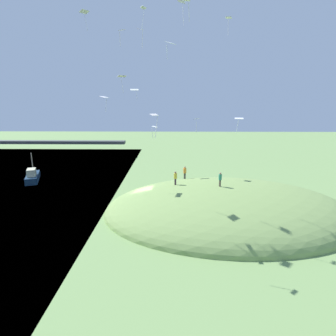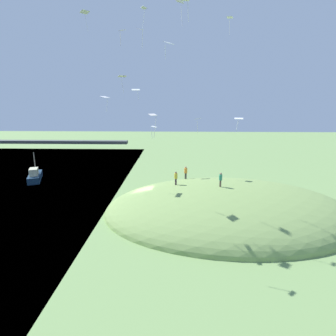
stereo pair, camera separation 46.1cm
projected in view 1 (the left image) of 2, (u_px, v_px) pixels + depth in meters
The scene contains 22 objects.
ground_plane at pixel (143, 204), 36.59m from camera, with size 160.00×160.00×0.00m, color #6F9252.
grass_hill at pixel (227, 212), 34.19m from camera, with size 29.42×21.33×6.24m, color #779551.
bridge_deck_far at pixel (14, 142), 66.34m from camera, with size 52.01×1.80×0.70m, color #484C4C.
boat_on_lake at pixel (33, 176), 46.77m from camera, with size 3.72×6.12×4.41m.
person_walking_path at pixel (220, 178), 33.49m from camera, with size 0.51×0.51×1.73m.
person_with_child at pixel (185, 171), 39.71m from camera, with size 0.61×0.61×1.81m.
person_watching_kites at pixel (175, 176), 35.34m from camera, with size 0.40×0.40×1.72m.
kite_0 at pixel (143, 10), 30.26m from camera, with size 0.79×0.89×2.10m.
kite_1 at pixel (197, 119), 38.41m from camera, with size 1.02×1.17×1.96m.
kite_2 at pixel (122, 77), 29.63m from camera, with size 1.05×0.93×1.81m.
kite_3 at pixel (239, 119), 26.79m from camera, with size 0.87×0.67×1.50m.
kite_4 at pixel (181, 3), 20.01m from camera, with size 0.73×0.90×1.66m.
kite_5 at pixel (121, 31), 29.40m from camera, with size 0.81×0.74×1.60m.
kite_6 at pixel (141, 31), 27.77m from camera, with size 0.72×0.76×1.91m.
kite_7 at pixel (84, 13), 27.97m from camera, with size 1.01×1.06×1.92m.
kite_9 at pixel (154, 128), 26.01m from camera, with size 0.54×0.71×1.11m.
kite_10 at pixel (229, 19), 36.00m from camera, with size 1.01×1.22×2.14m.
kite_11 at pixel (170, 44), 20.57m from camera, with size 0.83×0.87×1.22m.
kite_12 at pixel (155, 117), 22.65m from camera, with size 0.74×0.72×1.91m.
kite_13 at pixel (104, 98), 33.98m from camera, with size 1.12×1.34×1.89m.
kite_14 at pixel (134, 90), 41.06m from camera, with size 1.30×0.99×1.51m.
kite_15 at pixel (186, 2), 22.68m from camera, with size 0.75×0.53×1.64m.
Camera 1 is at (3.77, -34.32, 13.40)m, focal length 30.43 mm.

